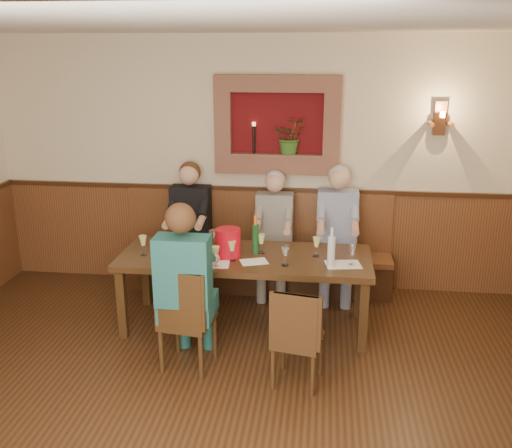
{
  "coord_description": "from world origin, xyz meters",
  "views": [
    {
      "loc": [
        0.72,
        -3.23,
        2.65
      ],
      "look_at": [
        0.1,
        1.9,
        1.05
      ],
      "focal_mm": 40.0,
      "sensor_mm": 36.0,
      "label": 1
    }
  ],
  "objects_px": {
    "person_bench_left": "(190,238)",
    "person_chair_front": "(187,299)",
    "dining_table": "(245,262)",
    "chair_near_left": "(187,337)",
    "bench": "(257,261)",
    "chair_near_right": "(297,356)",
    "person_bench_right": "(336,244)",
    "wine_bottle_green_b": "(177,235)",
    "wine_bottle_green_a": "(255,238)",
    "person_bench_mid": "(274,245)",
    "spittoon_bucket": "(228,243)",
    "water_bottle": "(331,251)"
  },
  "relations": [
    {
      "from": "chair_near_right",
      "to": "person_bench_right",
      "type": "bearing_deg",
      "value": 90.16
    },
    {
      "from": "person_bench_mid",
      "to": "wine_bottle_green_b",
      "type": "distance_m",
      "value": 1.2
    },
    {
      "from": "person_bench_left",
      "to": "person_chair_front",
      "type": "relative_size",
      "value": 0.98
    },
    {
      "from": "chair_near_left",
      "to": "wine_bottle_green_a",
      "type": "height_order",
      "value": "wine_bottle_green_a"
    },
    {
      "from": "chair_near_left",
      "to": "wine_bottle_green_b",
      "type": "bearing_deg",
      "value": 116.5
    },
    {
      "from": "dining_table",
      "to": "bench",
      "type": "xyz_separation_m",
      "value": [
        0.0,
        0.94,
        -0.35
      ]
    },
    {
      "from": "person_bench_left",
      "to": "person_bench_right",
      "type": "height_order",
      "value": "same"
    },
    {
      "from": "wine_bottle_green_b",
      "to": "water_bottle",
      "type": "xyz_separation_m",
      "value": [
        1.51,
        -0.31,
        0.01
      ]
    },
    {
      "from": "bench",
      "to": "person_chair_front",
      "type": "xyz_separation_m",
      "value": [
        -0.39,
        -1.72,
        0.29
      ]
    },
    {
      "from": "person_bench_mid",
      "to": "wine_bottle_green_a",
      "type": "distance_m",
      "value": 0.86
    },
    {
      "from": "bench",
      "to": "spittoon_bucket",
      "type": "relative_size",
      "value": 11.09
    },
    {
      "from": "chair_near_left",
      "to": "person_chair_front",
      "type": "distance_m",
      "value": 0.35
    },
    {
      "from": "chair_near_left",
      "to": "water_bottle",
      "type": "relative_size",
      "value": 2.51
    },
    {
      "from": "person_bench_right",
      "to": "wine_bottle_green_b",
      "type": "distance_m",
      "value": 1.76
    },
    {
      "from": "wine_bottle_green_a",
      "to": "bench",
      "type": "bearing_deg",
      "value": 96.02
    },
    {
      "from": "chair_near_right",
      "to": "person_bench_mid",
      "type": "height_order",
      "value": "person_bench_mid"
    },
    {
      "from": "chair_near_right",
      "to": "dining_table",
      "type": "bearing_deg",
      "value": 130.86
    },
    {
      "from": "person_bench_right",
      "to": "wine_bottle_green_b",
      "type": "xyz_separation_m",
      "value": [
        -1.58,
        -0.74,
        0.29
      ]
    },
    {
      "from": "chair_near_left",
      "to": "spittoon_bucket",
      "type": "height_order",
      "value": "spittoon_bucket"
    },
    {
      "from": "person_bench_left",
      "to": "person_bench_mid",
      "type": "relative_size",
      "value": 1.05
    },
    {
      "from": "person_bench_left",
      "to": "wine_bottle_green_b",
      "type": "distance_m",
      "value": 0.79
    },
    {
      "from": "dining_table",
      "to": "person_bench_mid",
      "type": "distance_m",
      "value": 0.87
    },
    {
      "from": "spittoon_bucket",
      "to": "water_bottle",
      "type": "distance_m",
      "value": 0.98
    },
    {
      "from": "spittoon_bucket",
      "to": "chair_near_left",
      "type": "bearing_deg",
      "value": -107.5
    },
    {
      "from": "person_chair_front",
      "to": "chair_near_right",
      "type": "bearing_deg",
      "value": -10.69
    },
    {
      "from": "wine_bottle_green_b",
      "to": "water_bottle",
      "type": "height_order",
      "value": "water_bottle"
    },
    {
      "from": "chair_near_left",
      "to": "person_bench_right",
      "type": "height_order",
      "value": "person_bench_right"
    },
    {
      "from": "person_bench_left",
      "to": "wine_bottle_green_a",
      "type": "distance_m",
      "value": 1.18
    },
    {
      "from": "dining_table",
      "to": "person_bench_left",
      "type": "relative_size",
      "value": 1.64
    },
    {
      "from": "dining_table",
      "to": "wine_bottle_green_b",
      "type": "height_order",
      "value": "wine_bottle_green_b"
    },
    {
      "from": "chair_near_left",
      "to": "dining_table",
      "type": "bearing_deg",
      "value": 72.01
    },
    {
      "from": "dining_table",
      "to": "bench",
      "type": "distance_m",
      "value": 1.01
    },
    {
      "from": "dining_table",
      "to": "chair_near_left",
      "type": "xyz_separation_m",
      "value": [
        -0.39,
        -0.8,
        -0.4
      ]
    },
    {
      "from": "person_chair_front",
      "to": "water_bottle",
      "type": "distance_m",
      "value": 1.36
    },
    {
      "from": "dining_table",
      "to": "wine_bottle_green_a",
      "type": "xyz_separation_m",
      "value": [
        0.09,
        0.06,
        0.23
      ]
    },
    {
      "from": "person_chair_front",
      "to": "wine_bottle_green_b",
      "type": "distance_m",
      "value": 0.97
    },
    {
      "from": "chair_near_left",
      "to": "person_bench_right",
      "type": "relative_size",
      "value": 0.64
    },
    {
      "from": "chair_near_right",
      "to": "person_bench_mid",
      "type": "bearing_deg",
      "value": 111.78
    },
    {
      "from": "chair_near_right",
      "to": "person_chair_front",
      "type": "distance_m",
      "value": 1.03
    },
    {
      "from": "dining_table",
      "to": "water_bottle",
      "type": "bearing_deg",
      "value": -14.54
    },
    {
      "from": "person_chair_front",
      "to": "wine_bottle_green_b",
      "type": "bearing_deg",
      "value": 109.11
    },
    {
      "from": "person_bench_left",
      "to": "person_bench_right",
      "type": "xyz_separation_m",
      "value": [
        1.63,
        -0.0,
        0.0
      ]
    },
    {
      "from": "spittoon_bucket",
      "to": "chair_near_right",
      "type": "bearing_deg",
      "value": -51.82
    },
    {
      "from": "person_bench_right",
      "to": "wine_bottle_green_b",
      "type": "relative_size",
      "value": 4.1
    },
    {
      "from": "chair_near_left",
      "to": "person_bench_left",
      "type": "relative_size",
      "value": 0.64
    },
    {
      "from": "bench",
      "to": "wine_bottle_green_a",
      "type": "bearing_deg",
      "value": -83.98
    },
    {
      "from": "bench",
      "to": "person_bench_left",
      "type": "distance_m",
      "value": 0.8
    },
    {
      "from": "person_bench_mid",
      "to": "dining_table",
      "type": "bearing_deg",
      "value": -103.5
    },
    {
      "from": "bench",
      "to": "spittoon_bucket",
      "type": "height_order",
      "value": "bench"
    },
    {
      "from": "water_bottle",
      "to": "dining_table",
      "type": "bearing_deg",
      "value": 165.46
    }
  ]
}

